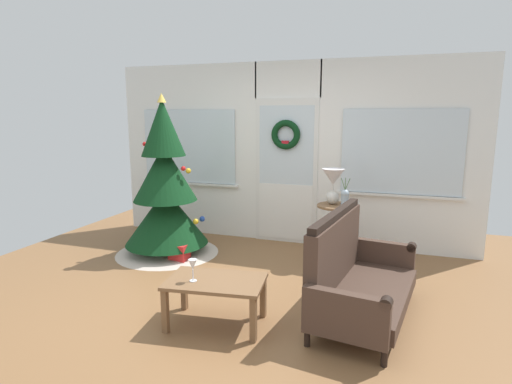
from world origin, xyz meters
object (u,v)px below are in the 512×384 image
coffee_table (216,286)px  gift_box (179,253)px  flower_vase (345,197)px  side_table (336,222)px  christmas_tree (165,196)px  settee_sofa (354,276)px  table_lamp (333,181)px  wine_glass (193,265)px

coffee_table → gift_box: size_ratio=4.06×
gift_box → flower_vase: bearing=14.5°
side_table → christmas_tree: bearing=-171.4°
christmas_tree → side_table: 2.22m
settee_sofa → side_table: (-0.35, 1.33, 0.14)m
settee_sofa → flower_vase: (-0.25, 1.27, 0.48)m
christmas_tree → gift_box: christmas_tree is taller
table_lamp → christmas_tree: bearing=-170.1°
settee_sofa → christmas_tree: bearing=158.6°
settee_sofa → side_table: size_ratio=2.18×
wine_glass → side_table: bearing=64.5°
christmas_tree → settee_sofa: (2.54, -1.00, -0.39)m
settee_sofa → coffee_table: 1.26m
christmas_tree → table_lamp: bearing=9.9°
christmas_tree → gift_box: (0.31, -0.24, -0.66)m
settee_sofa → side_table: 1.38m
christmas_tree → side_table: bearing=8.6°
settee_sofa → wine_glass: 1.47m
side_table → wine_glass: side_table is taller
christmas_tree → table_lamp: 2.17m
christmas_tree → wine_glass: size_ratio=10.73×
table_lamp → coffee_table: table_lamp is taller
christmas_tree → coffee_table: size_ratio=2.33×
settee_sofa → coffee_table: size_ratio=1.79×
settee_sofa → flower_vase: bearing=101.3°
christmas_tree → table_lamp: size_ratio=4.76×
table_lamp → coffee_table: 2.17m
flower_vase → gift_box: (-1.97, -0.51, -0.74)m
christmas_tree → gift_box: 0.77m
coffee_table → table_lamp: bearing=69.8°
settee_sofa → wine_glass: bearing=-153.1°
flower_vase → wine_glass: size_ratio=1.79×
wine_glass → table_lamp: bearing=66.4°
flower_vase → christmas_tree: bearing=-173.3°
christmas_tree → side_table: (2.18, 0.33, -0.25)m
settee_sofa → flower_vase: size_ratio=4.59×
gift_box → table_lamp: bearing=18.6°
christmas_tree → coffee_table: bearing=-48.1°
flower_vase → coffee_table: size_ratio=0.39×
gift_box → christmas_tree: bearing=142.5°
table_lamp → flower_vase: size_ratio=1.26×
settee_sofa → gift_box: size_ratio=7.26×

